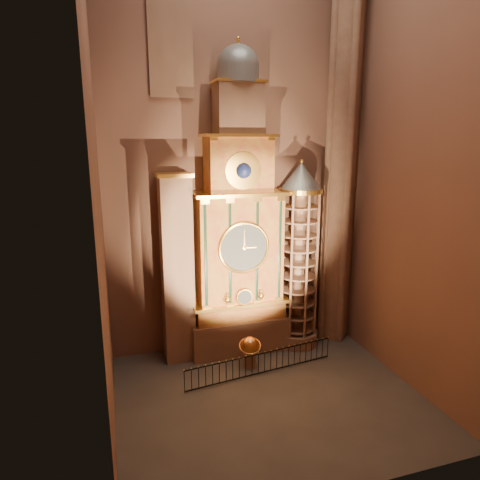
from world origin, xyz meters
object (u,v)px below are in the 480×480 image
object	(u,v)px
astronomical_clock	(238,237)
portrait_tower	(177,269)
celestial_globe	(250,349)
stair_turret	(299,258)
iron_railing	(262,363)

from	to	relation	value
astronomical_clock	portrait_tower	xyz separation A→B (m)	(-3.40, 0.02, -1.53)
astronomical_clock	celestial_globe	size ratio (longest dim) A/B	9.82
stair_turret	celestial_globe	size ratio (longest dim) A/B	6.35
portrait_tower	celestial_globe	bearing A→B (deg)	-31.59
astronomical_clock	portrait_tower	bearing A→B (deg)	179.71
iron_railing	stair_turret	bearing A→B (deg)	40.71
stair_turret	iron_railing	xyz separation A→B (m)	(-3.18, -2.73, -4.64)
stair_turret	celestial_globe	bearing A→B (deg)	-152.59
portrait_tower	celestial_globe	distance (m)	5.75
celestial_globe	stair_turret	bearing A→B (deg)	27.41
stair_turret	portrait_tower	bearing A→B (deg)	177.67
portrait_tower	stair_turret	bearing A→B (deg)	-2.33
stair_turret	iron_railing	world-z (taller)	stair_turret
portrait_tower	iron_railing	world-z (taller)	portrait_tower
celestial_globe	astronomical_clock	bearing A→B (deg)	90.13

